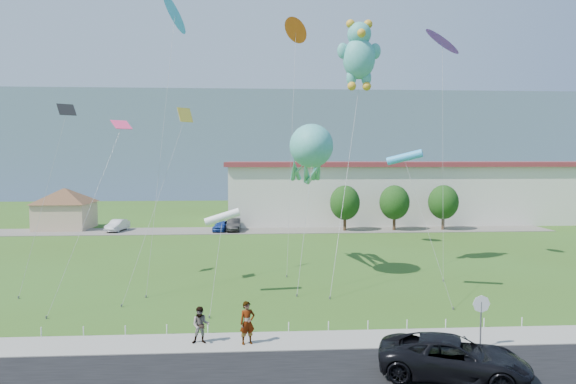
{
  "coord_description": "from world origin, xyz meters",
  "views": [
    {
      "loc": [
        -0.62,
        -26.29,
        8.62
      ],
      "look_at": [
        1.56,
        8.0,
        6.39
      ],
      "focal_mm": 32.0,
      "sensor_mm": 36.0,
      "label": 1
    }
  ],
  "objects_px": {
    "pavilion": "(65,204)",
    "warehouse": "(445,191)",
    "suv": "(454,358)",
    "pedestrian_right": "(201,325)",
    "octopus_kite": "(310,155)",
    "parked_car_blue": "(221,226)",
    "parked_car_silver": "(117,225)",
    "parked_car_black": "(234,225)",
    "stop_sign": "(481,309)",
    "pedestrian_left": "(247,323)",
    "teddy_bear_kite": "(359,53)"
  },
  "relations": [
    {
      "from": "pavilion",
      "to": "warehouse",
      "type": "bearing_deg",
      "value": 6.84
    },
    {
      "from": "pavilion",
      "to": "suv",
      "type": "xyz_separation_m",
      "value": [
        31.08,
        -45.17,
        -2.17
      ]
    },
    {
      "from": "pedestrian_right",
      "to": "octopus_kite",
      "type": "bearing_deg",
      "value": 64.31
    },
    {
      "from": "warehouse",
      "to": "parked_car_blue",
      "type": "height_order",
      "value": "warehouse"
    },
    {
      "from": "pavilion",
      "to": "parked_car_silver",
      "type": "distance_m",
      "value": 7.81
    },
    {
      "from": "pavilion",
      "to": "parked_car_blue",
      "type": "relative_size",
      "value": 2.49
    },
    {
      "from": "octopus_kite",
      "to": "pavilion",
      "type": "bearing_deg",
      "value": 135.43
    },
    {
      "from": "warehouse",
      "to": "parked_car_black",
      "type": "bearing_deg",
      "value": -162.42
    },
    {
      "from": "parked_car_black",
      "to": "parked_car_blue",
      "type": "bearing_deg",
      "value": -170.13
    },
    {
      "from": "suv",
      "to": "octopus_kite",
      "type": "distance_m",
      "value": 20.29
    },
    {
      "from": "pavilion",
      "to": "pedestrian_right",
      "type": "distance_m",
      "value": 45.92
    },
    {
      "from": "stop_sign",
      "to": "octopus_kite",
      "type": "xyz_separation_m",
      "value": [
        -6.15,
        15.27,
        7.05
      ]
    },
    {
      "from": "parked_car_blue",
      "to": "parked_car_black",
      "type": "bearing_deg",
      "value": 21.25
    },
    {
      "from": "parked_car_black",
      "to": "warehouse",
      "type": "bearing_deg",
      "value": 17.76
    },
    {
      "from": "stop_sign",
      "to": "parked_car_blue",
      "type": "bearing_deg",
      "value": 110.15
    },
    {
      "from": "pedestrian_left",
      "to": "pavilion",
      "type": "bearing_deg",
      "value": 99.36
    },
    {
      "from": "pedestrian_right",
      "to": "suv",
      "type": "bearing_deg",
      "value": -23.36
    },
    {
      "from": "pedestrian_right",
      "to": "octopus_kite",
      "type": "xyz_separation_m",
      "value": [
        6.52,
        13.94,
        7.97
      ]
    },
    {
      "from": "pavilion",
      "to": "warehouse",
      "type": "distance_m",
      "value": 50.37
    },
    {
      "from": "pedestrian_left",
      "to": "parked_car_blue",
      "type": "distance_m",
      "value": 37.75
    },
    {
      "from": "stop_sign",
      "to": "parked_car_blue",
      "type": "xyz_separation_m",
      "value": [
        -14.2,
        38.69,
        -1.18
      ]
    },
    {
      "from": "warehouse",
      "to": "suv",
      "type": "bearing_deg",
      "value": -110.29
    },
    {
      "from": "suv",
      "to": "teddy_bear_kite",
      "type": "bearing_deg",
      "value": 19.58
    },
    {
      "from": "suv",
      "to": "pedestrian_right",
      "type": "distance_m",
      "value": 11.12
    },
    {
      "from": "warehouse",
      "to": "parked_car_silver",
      "type": "bearing_deg",
      "value": -168.62
    },
    {
      "from": "suv",
      "to": "parked_car_silver",
      "type": "distance_m",
      "value": 48.87
    },
    {
      "from": "parked_car_silver",
      "to": "teddy_bear_kite",
      "type": "xyz_separation_m",
      "value": [
        24.24,
        -22.83,
        15.83
      ]
    },
    {
      "from": "octopus_kite",
      "to": "teddy_bear_kite",
      "type": "height_order",
      "value": "teddy_bear_kite"
    },
    {
      "from": "suv",
      "to": "pedestrian_right",
      "type": "relative_size",
      "value": 3.35
    },
    {
      "from": "suv",
      "to": "parked_car_black",
      "type": "relative_size",
      "value": 1.31
    },
    {
      "from": "stop_sign",
      "to": "parked_car_blue",
      "type": "relative_size",
      "value": 0.68
    },
    {
      "from": "octopus_kite",
      "to": "teddy_bear_kite",
      "type": "relative_size",
      "value": 0.58
    },
    {
      "from": "parked_car_silver",
      "to": "parked_car_blue",
      "type": "xyz_separation_m",
      "value": [
        12.33,
        -0.85,
        -0.04
      ]
    },
    {
      "from": "parked_car_blue",
      "to": "pavilion",
      "type": "bearing_deg",
      "value": -178.75
    },
    {
      "from": "warehouse",
      "to": "parked_car_blue",
      "type": "xyz_separation_m",
      "value": [
        -30.7,
        -9.51,
        -3.44
      ]
    },
    {
      "from": "pedestrian_right",
      "to": "stop_sign",
      "type": "bearing_deg",
      "value": -6.62
    },
    {
      "from": "suv",
      "to": "stop_sign",
      "type": "bearing_deg",
      "value": -19.24
    },
    {
      "from": "suv",
      "to": "parked_car_black",
      "type": "height_order",
      "value": "suv"
    },
    {
      "from": "pavilion",
      "to": "teddy_bear_kite",
      "type": "bearing_deg",
      "value": -39.25
    },
    {
      "from": "warehouse",
      "to": "suv",
      "type": "relative_size",
      "value": 10.64
    },
    {
      "from": "warehouse",
      "to": "parked_car_silver",
      "type": "height_order",
      "value": "warehouse"
    },
    {
      "from": "parked_car_silver",
      "to": "teddy_bear_kite",
      "type": "relative_size",
      "value": 0.21
    },
    {
      "from": "warehouse",
      "to": "teddy_bear_kite",
      "type": "xyz_separation_m",
      "value": [
        -18.79,
        -31.5,
        12.44
      ]
    },
    {
      "from": "parked_car_black",
      "to": "suv",
      "type": "bearing_deg",
      "value": -75.97
    },
    {
      "from": "warehouse",
      "to": "octopus_kite",
      "type": "relative_size",
      "value": 5.49
    },
    {
      "from": "suv",
      "to": "pedestrian_left",
      "type": "relative_size",
      "value": 2.9
    },
    {
      "from": "pedestrian_left",
      "to": "parked_car_blue",
      "type": "bearing_deg",
      "value": 75.73
    },
    {
      "from": "parked_car_silver",
      "to": "octopus_kite",
      "type": "bearing_deg",
      "value": -39.1
    },
    {
      "from": "warehouse",
      "to": "teddy_bear_kite",
      "type": "relative_size",
      "value": 3.2
    },
    {
      "from": "parked_car_blue",
      "to": "pedestrian_right",
      "type": "bearing_deg",
      "value": -76.11
    }
  ]
}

